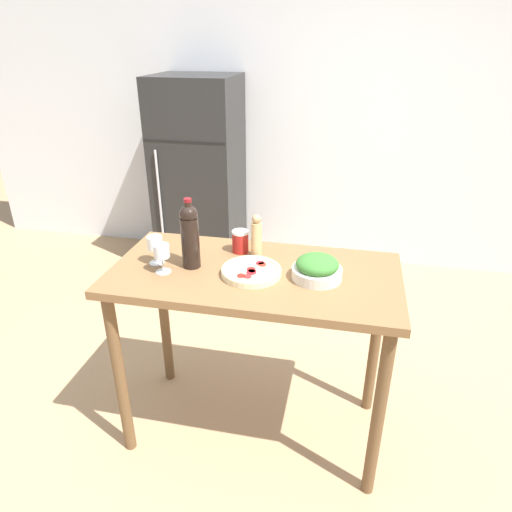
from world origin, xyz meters
The scene contains 11 objects.
ground_plane centered at (0.00, 0.00, 0.00)m, with size 14.00×14.00×0.00m, color tan.
wall_back centered at (0.00, 2.25, 1.30)m, with size 6.40×0.06×2.60m.
refrigerator centered at (-0.90, 1.88, 0.82)m, with size 0.68×0.66×1.65m.
prep_counter centered at (0.00, 0.00, 0.82)m, with size 1.32×0.67×0.96m.
wine_bottle centered at (-0.30, -0.01, 1.11)m, with size 0.08×0.08×0.33m.
wine_glass_near centered at (-0.40, -0.10, 1.05)m, with size 0.07×0.07×0.14m.
wine_glass_far centered at (-0.47, -0.02, 1.06)m, with size 0.07×0.07×0.14m.
pepper_mill centered at (-0.02, 0.15, 1.06)m, with size 0.05×0.05×0.22m.
salad_bowl centered at (0.28, -0.01, 1.00)m, with size 0.22×0.22×0.11m.
homemade_pizza centered at (-0.01, -0.04, 0.97)m, with size 0.27×0.27×0.03m.
salt_canister centered at (-0.11, 0.19, 1.01)m, with size 0.08×0.08×0.11m.
Camera 1 is at (0.39, -1.80, 1.93)m, focal length 32.00 mm.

